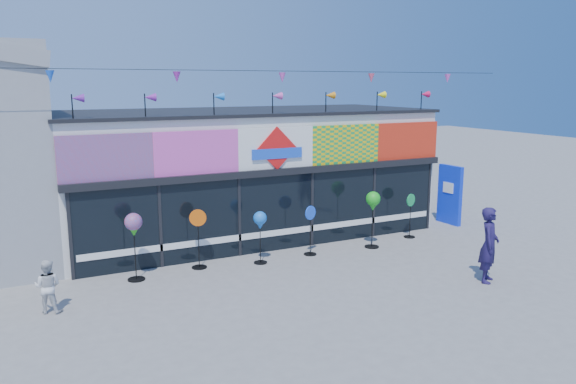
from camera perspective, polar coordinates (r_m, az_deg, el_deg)
ground at (r=14.23m, az=4.83°, el=-9.46°), size 80.00×80.00×0.00m
kite_shop at (r=18.89m, az=-4.49°, el=2.07°), size 16.00×5.70×5.31m
blue_sign at (r=20.83m, az=16.10°, el=-0.25°), size 0.22×1.06×2.11m
spinner_0 at (r=14.69m, az=-15.41°, el=-3.42°), size 0.45×0.45×1.76m
spinner_1 at (r=15.43m, az=-9.08°, el=-4.56°), size 0.44×0.42×1.64m
spinner_2 at (r=15.57m, az=-2.86°, el=-3.05°), size 0.38×0.38×1.49m
spinner_3 at (r=16.43m, az=2.28°, el=-3.78°), size 0.40×0.37×1.47m
spinner_4 at (r=17.21m, az=8.63°, el=-1.10°), size 0.44×0.44×1.75m
spinner_5 at (r=18.69m, az=12.32°, el=-2.25°), size 0.40×0.37×1.45m
adult_man at (r=15.06m, az=19.76°, el=-5.08°), size 0.84×0.80×1.93m
child at (r=13.51m, az=-23.23°, el=-8.79°), size 0.67×0.55×1.20m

